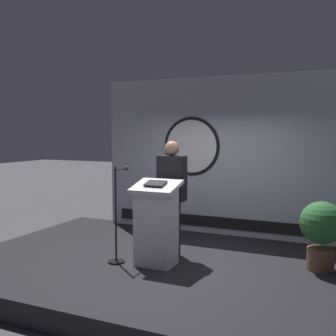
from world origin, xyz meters
The scene contains 7 objects.
ground_plane centered at (0.00, 0.00, 0.00)m, with size 40.00×40.00×0.00m, color #4C4C51.
stage_platform centered at (0.00, 0.00, 0.15)m, with size 6.40×4.00×0.30m, color black.
banner_display centered at (-0.01, 1.85, 1.72)m, with size 4.56×0.12×2.85m.
podium centered at (-0.29, -0.23, 0.88)m, with size 0.64×0.50×1.20m.
speaker_person centered at (-0.26, 0.25, 1.19)m, with size 0.40×0.26×1.73m.
microphone_stand centered at (-0.85, -0.34, 0.77)m, with size 0.24×0.46×1.38m.
potted_plant centered at (1.83, 0.49, 0.87)m, with size 0.58×0.58×0.94m.
Camera 1 is at (2.19, -5.28, 2.16)m, focal length 43.79 mm.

